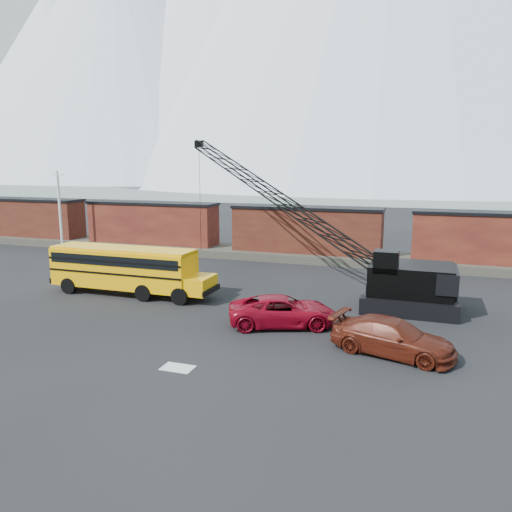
{
  "coord_description": "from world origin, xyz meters",
  "views": [
    {
      "loc": [
        10.38,
        -22.15,
        8.8
      ],
      "look_at": [
        0.33,
        6.94,
        3.0
      ],
      "focal_mm": 35.0,
      "sensor_mm": 36.0,
      "label": 1
    }
  ],
  "objects": [
    {
      "name": "mountain_ridge",
      "position": [
        6.2,
        282.78,
        92.57
      ],
      "size": [
        800.0,
        340.0,
        240.0
      ],
      "color": "white",
      "rests_on": "ground"
    },
    {
      "name": "boxcar_west_near",
      "position": [
        -16.0,
        22.0,
        2.76
      ],
      "size": [
        13.7,
        3.1,
        4.17
      ],
      "color": "#431313",
      "rests_on": "gravel_berm"
    },
    {
      "name": "snow_patch",
      "position": [
        0.5,
        -4.0,
        0.01
      ],
      "size": [
        1.4,
        0.9,
        0.02
      ],
      "primitive_type": "cube",
      "color": "silver",
      "rests_on": "ground"
    },
    {
      "name": "crawler_crane",
      "position": [
        -0.76,
        14.05,
        6.39
      ],
      "size": [
        22.44,
        13.88,
        10.92
      ],
      "color": "black",
      "rests_on": "ground"
    },
    {
      "name": "boxcar_east_near",
      "position": [
        16.0,
        22.0,
        2.76
      ],
      "size": [
        13.7,
        3.1,
        4.17
      ],
      "color": "#431313",
      "rests_on": "gravel_berm"
    },
    {
      "name": "boxcar_west_far",
      "position": [
        -32.0,
        22.0,
        2.76
      ],
      "size": [
        13.7,
        3.1,
        4.17
      ],
      "color": "#552518",
      "rests_on": "gravel_berm"
    },
    {
      "name": "maroon_suv",
      "position": [
        9.19,
        0.67,
        0.83
      ],
      "size": [
        6.14,
        3.7,
        1.66
      ],
      "primitive_type": "imported",
      "rotation": [
        0.0,
        0.0,
        1.32
      ],
      "color": "#51190E",
      "rests_on": "ground"
    },
    {
      "name": "school_bus",
      "position": [
        -8.43,
        5.93,
        1.79
      ],
      "size": [
        11.65,
        2.65,
        3.19
      ],
      "color": "#EEA205",
      "rests_on": "ground"
    },
    {
      "name": "ground",
      "position": [
        0.0,
        0.0,
        0.0
      ],
      "size": [
        160.0,
        160.0,
        0.0
      ],
      "primitive_type": "plane",
      "color": "black",
      "rests_on": "ground"
    },
    {
      "name": "red_pickup",
      "position": [
        3.25,
        3.03,
        0.82
      ],
      "size": [
        6.5,
        4.63,
        1.64
      ],
      "primitive_type": "imported",
      "rotation": [
        0.0,
        0.0,
        1.93
      ],
      "color": "maroon",
      "rests_on": "ground"
    },
    {
      "name": "gravel_berm",
      "position": [
        0.0,
        22.0,
        0.35
      ],
      "size": [
        120.0,
        5.0,
        0.7
      ],
      "primitive_type": "cube",
      "color": "#4D483F",
      "rests_on": "ground"
    },
    {
      "name": "boxcar_mid",
      "position": [
        0.0,
        22.0,
        2.76
      ],
      "size": [
        13.7,
        3.1,
        4.17
      ],
      "color": "#552518",
      "rests_on": "gravel_berm"
    },
    {
      "name": "utility_pole",
      "position": [
        -24.0,
        18.0,
        4.15
      ],
      "size": [
        1.4,
        0.24,
        8.0
      ],
      "color": "silver",
      "rests_on": "ground"
    }
  ]
}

